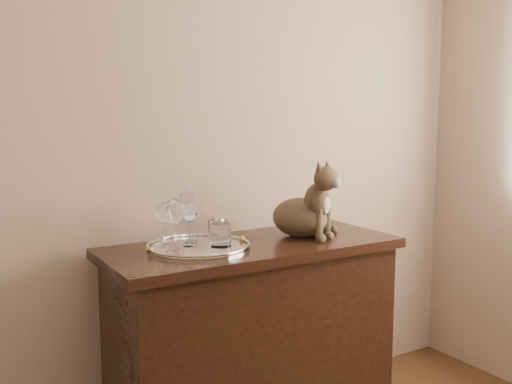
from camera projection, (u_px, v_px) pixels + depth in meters
wall_back at (77, 118)px, 2.18m from camera, size 4.00×0.10×2.70m
sideboard at (253, 344)px, 2.35m from camera, size 1.20×0.50×0.85m
tray at (199, 247)px, 2.20m from camera, size 0.40×0.40×0.01m
wine_glass_a at (164, 223)px, 2.20m from camera, size 0.07×0.07×0.18m
wine_glass_b at (188, 216)px, 2.26m from camera, size 0.08×0.08×0.21m
wine_glass_c at (175, 225)px, 2.10m from camera, size 0.08×0.08×0.20m
wine_glass_d at (190, 223)px, 2.21m from camera, size 0.06×0.06×0.17m
tumbler_a at (221, 235)px, 2.19m from camera, size 0.08×0.08×0.09m
tumbler_c at (218, 231)px, 2.27m from camera, size 0.08×0.08×0.09m
cat at (301, 198)px, 2.40m from camera, size 0.41×0.39×0.33m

